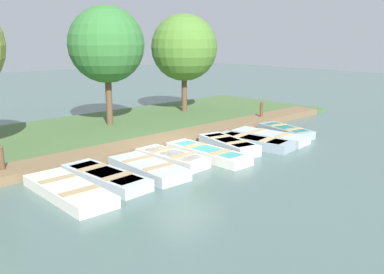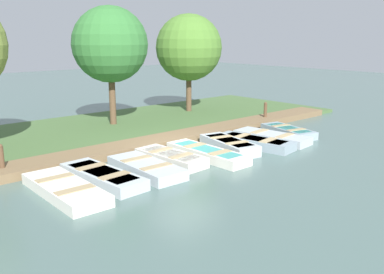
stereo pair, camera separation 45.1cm
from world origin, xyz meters
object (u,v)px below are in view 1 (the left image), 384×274
at_px(rowboat_4, 207,153).
at_px(rowboat_7, 270,136).
at_px(rowboat_3, 172,158).
at_px(rowboat_2, 148,168).
at_px(rowboat_1, 105,177).
at_px(mooring_post_near, 2,162).
at_px(rowboat_6, 253,142).
at_px(park_tree_center, 184,48).
at_px(park_tree_left, 106,45).
at_px(rowboat_0, 68,190).
at_px(mooring_post_far, 261,112).
at_px(rowboat_8, 285,131).
at_px(rowboat_5, 228,145).

height_order(rowboat_4, rowboat_7, rowboat_4).
bearing_deg(rowboat_3, rowboat_2, -79.53).
height_order(rowboat_1, mooring_post_near, mooring_post_near).
height_order(rowboat_6, rowboat_7, rowboat_6).
bearing_deg(rowboat_6, rowboat_2, -100.78).
bearing_deg(rowboat_6, rowboat_3, -106.08).
distance_m(rowboat_4, park_tree_center, 9.52).
relative_size(rowboat_1, park_tree_left, 0.58).
height_order(rowboat_0, mooring_post_far, mooring_post_far).
bearing_deg(rowboat_3, park_tree_left, 161.58).
xyz_separation_m(rowboat_1, mooring_post_far, (-2.45, 10.59, 0.35)).
bearing_deg(mooring_post_far, rowboat_7, -46.73).
bearing_deg(park_tree_left, rowboat_3, -14.39).
distance_m(mooring_post_far, park_tree_center, 5.53).
relative_size(rowboat_0, rowboat_6, 1.03).
bearing_deg(rowboat_0, mooring_post_near, -163.81).
xyz_separation_m(rowboat_2, rowboat_8, (-0.21, 7.74, -0.00)).
bearing_deg(rowboat_4, mooring_post_far, 112.42).
relative_size(rowboat_2, rowboat_6, 0.91).
relative_size(rowboat_3, mooring_post_far, 2.63).
relative_size(rowboat_4, rowboat_5, 1.19).
bearing_deg(park_tree_left, rowboat_1, -33.70).
height_order(rowboat_0, park_tree_center, park_tree_center).
bearing_deg(rowboat_2, mooring_post_far, 107.59).
relative_size(rowboat_1, rowboat_3, 1.18).
height_order(mooring_post_far, park_tree_left, park_tree_left).
distance_m(rowboat_0, rowboat_4, 5.39).
relative_size(rowboat_3, rowboat_4, 0.80).
bearing_deg(rowboat_0, rowboat_1, 101.71).
distance_m(rowboat_2, rowboat_6, 5.10).
distance_m(rowboat_5, park_tree_left, 7.56).
xyz_separation_m(rowboat_1, rowboat_4, (0.21, 4.09, -0.00)).
distance_m(rowboat_2, rowboat_8, 7.74).
bearing_deg(rowboat_3, rowboat_7, 82.39).
relative_size(rowboat_6, mooring_post_far, 3.10).
bearing_deg(mooring_post_far, rowboat_5, -64.56).
bearing_deg(rowboat_1, park_tree_center, 122.16).
relative_size(rowboat_4, park_tree_left, 0.61).
distance_m(mooring_post_near, park_tree_center, 12.69).
relative_size(rowboat_0, rowboat_3, 1.22).
relative_size(rowboat_0, rowboat_8, 1.20).
bearing_deg(rowboat_5, rowboat_0, -75.91).
bearing_deg(rowboat_6, park_tree_center, 148.97).
height_order(rowboat_1, rowboat_4, rowboat_1).
bearing_deg(rowboat_1, rowboat_2, 79.42).
xyz_separation_m(park_tree_left, park_tree_center, (-0.35, 5.06, -0.24)).
relative_size(mooring_post_far, park_tree_center, 0.19).
xyz_separation_m(rowboat_1, rowboat_3, (-0.16, 2.73, 0.01)).
bearing_deg(rowboat_3, rowboat_1, -90.71).
height_order(park_tree_left, park_tree_center, park_tree_left).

